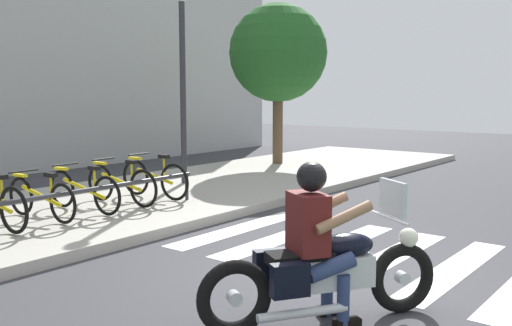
{
  "coord_description": "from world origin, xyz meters",
  "views": [
    {
      "loc": [
        -5.19,
        -2.96,
        2.04
      ],
      "look_at": [
        0.45,
        1.46,
        1.15
      ],
      "focal_mm": 40.4,
      "sensor_mm": 36.0,
      "label": 1
    }
  ],
  "objects_px": {
    "bicycle_2": "(41,198)",
    "bicycle_4": "(121,184)",
    "bicycle_5": "(154,178)",
    "bicycle_3": "(84,190)",
    "motorcycle": "(324,272)",
    "rider": "(316,232)",
    "street_lamp": "(183,69)",
    "tree_near_rack": "(278,53)",
    "bike_rack": "(85,192)"
  },
  "relations": [
    {
      "from": "rider",
      "to": "bicycle_4",
      "type": "xyz_separation_m",
      "value": [
        1.95,
        5.06,
        -0.33
      ]
    },
    {
      "from": "motorcycle",
      "to": "tree_near_rack",
      "type": "xyz_separation_m",
      "value": [
        8.03,
        6.31,
        2.55
      ]
    },
    {
      "from": "bicycle_3",
      "to": "motorcycle",
      "type": "bearing_deg",
      "value": -102.67
    },
    {
      "from": "bicycle_5",
      "to": "rider",
      "type": "bearing_deg",
      "value": -118.0
    },
    {
      "from": "bicycle_2",
      "to": "bicycle_4",
      "type": "relative_size",
      "value": 0.96
    },
    {
      "from": "bicycle_2",
      "to": "street_lamp",
      "type": "bearing_deg",
      "value": 12.15
    },
    {
      "from": "tree_near_rack",
      "to": "bicycle_2",
      "type": "bearing_deg",
      "value": -170.97
    },
    {
      "from": "rider",
      "to": "street_lamp",
      "type": "height_order",
      "value": "street_lamp"
    },
    {
      "from": "bicycle_5",
      "to": "street_lamp",
      "type": "bearing_deg",
      "value": 27.67
    },
    {
      "from": "rider",
      "to": "bicycle_3",
      "type": "relative_size",
      "value": 0.85
    },
    {
      "from": "bicycle_2",
      "to": "bicycle_5",
      "type": "relative_size",
      "value": 1.0
    },
    {
      "from": "bicycle_2",
      "to": "bike_rack",
      "type": "height_order",
      "value": "bicycle_2"
    },
    {
      "from": "bicycle_4",
      "to": "bicycle_5",
      "type": "bearing_deg",
      "value": -0.06
    },
    {
      "from": "rider",
      "to": "bike_rack",
      "type": "xyz_separation_m",
      "value": [
        0.84,
        4.5,
        -0.26
      ]
    },
    {
      "from": "tree_near_rack",
      "to": "bicycle_3",
      "type": "bearing_deg",
      "value": -170.02
    },
    {
      "from": "tree_near_rack",
      "to": "motorcycle",
      "type": "bearing_deg",
      "value": -141.83
    },
    {
      "from": "bicycle_2",
      "to": "street_lamp",
      "type": "height_order",
      "value": "street_lamp"
    },
    {
      "from": "motorcycle",
      "to": "bicycle_5",
      "type": "bearing_deg",
      "value": 62.77
    },
    {
      "from": "bicycle_4",
      "to": "tree_near_rack",
      "type": "bearing_deg",
      "value": 11.16
    },
    {
      "from": "bicycle_2",
      "to": "bicycle_3",
      "type": "relative_size",
      "value": 0.94
    },
    {
      "from": "tree_near_rack",
      "to": "rider",
      "type": "bearing_deg",
      "value": -142.24
    },
    {
      "from": "bicycle_2",
      "to": "street_lamp",
      "type": "xyz_separation_m",
      "value": [
        3.77,
        0.81,
        2.01
      ]
    },
    {
      "from": "rider",
      "to": "street_lamp",
      "type": "relative_size",
      "value": 0.35
    },
    {
      "from": "rider",
      "to": "bicycle_3",
      "type": "bearing_deg",
      "value": 76.55
    },
    {
      "from": "bicycle_2",
      "to": "street_lamp",
      "type": "relative_size",
      "value": 0.39
    },
    {
      "from": "motorcycle",
      "to": "street_lamp",
      "type": "bearing_deg",
      "value": 54.77
    },
    {
      "from": "tree_near_rack",
      "to": "street_lamp",
      "type": "bearing_deg",
      "value": -174.08
    },
    {
      "from": "tree_near_rack",
      "to": "bike_rack",
      "type": "bearing_deg",
      "value": -166.31
    },
    {
      "from": "motorcycle",
      "to": "tree_near_rack",
      "type": "height_order",
      "value": "tree_near_rack"
    },
    {
      "from": "rider",
      "to": "tree_near_rack",
      "type": "bearing_deg",
      "value": 37.76
    },
    {
      "from": "motorcycle",
      "to": "bicycle_2",
      "type": "xyz_separation_m",
      "value": [
        0.41,
        5.1,
        0.02
      ]
    },
    {
      "from": "bicycle_4",
      "to": "bike_rack",
      "type": "height_order",
      "value": "bicycle_4"
    },
    {
      "from": "bicycle_3",
      "to": "rider",
      "type": "bearing_deg",
      "value": -103.45
    },
    {
      "from": "bicycle_4",
      "to": "bike_rack",
      "type": "xyz_separation_m",
      "value": [
        -1.11,
        -0.55,
        0.07
      ]
    },
    {
      "from": "rider",
      "to": "bicycle_5",
      "type": "relative_size",
      "value": 0.9
    },
    {
      "from": "bicycle_3",
      "to": "street_lamp",
      "type": "distance_m",
      "value": 3.72
    },
    {
      "from": "bicycle_5",
      "to": "bike_rack",
      "type": "height_order",
      "value": "bicycle_5"
    },
    {
      "from": "motorcycle",
      "to": "bicycle_3",
      "type": "distance_m",
      "value": 5.23
    },
    {
      "from": "bicycle_3",
      "to": "street_lamp",
      "type": "bearing_deg",
      "value": 15.0
    },
    {
      "from": "bicycle_5",
      "to": "street_lamp",
      "type": "xyz_separation_m",
      "value": [
        1.55,
        0.81,
        1.99
      ]
    },
    {
      "from": "bicycle_4",
      "to": "bicycle_5",
      "type": "height_order",
      "value": "bicycle_5"
    },
    {
      "from": "rider",
      "to": "bicycle_2",
      "type": "bearing_deg",
      "value": 84.69
    },
    {
      "from": "street_lamp",
      "to": "motorcycle",
      "type": "bearing_deg",
      "value": -125.23
    },
    {
      "from": "bicycle_4",
      "to": "tree_near_rack",
      "type": "relative_size",
      "value": 0.39
    },
    {
      "from": "bicycle_5",
      "to": "motorcycle",
      "type": "bearing_deg",
      "value": -117.23
    },
    {
      "from": "bicycle_2",
      "to": "bicycle_4",
      "type": "xyz_separation_m",
      "value": [
        1.48,
        -0.0,
        0.02
      ]
    },
    {
      "from": "bicycle_3",
      "to": "street_lamp",
      "type": "relative_size",
      "value": 0.42
    },
    {
      "from": "motorcycle",
      "to": "rider",
      "type": "height_order",
      "value": "rider"
    },
    {
      "from": "bike_rack",
      "to": "tree_near_rack",
      "type": "bearing_deg",
      "value": 13.69
    },
    {
      "from": "bicycle_3",
      "to": "tree_near_rack",
      "type": "xyz_separation_m",
      "value": [
        6.88,
        1.21,
        2.52
      ]
    }
  ]
}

